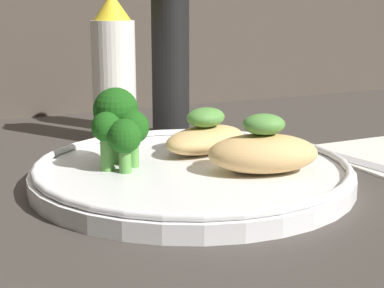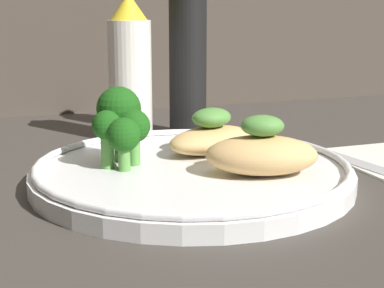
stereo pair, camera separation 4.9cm
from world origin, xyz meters
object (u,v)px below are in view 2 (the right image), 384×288
object	(u,v)px
plate	(192,172)
broccoli_bunch	(121,122)
sauce_bottle	(130,71)
pepper_grinder	(188,58)

from	to	relation	value
plate	broccoli_bunch	size ratio (longest dim) A/B	4.12
broccoli_bunch	sauce_bottle	xyz separation A→B (cm)	(4.63, 15.15, 2.52)
pepper_grinder	plate	bearing A→B (deg)	-108.47
sauce_bottle	pepper_grinder	bearing A→B (deg)	0.00
plate	broccoli_bunch	distance (cm)	7.31
sauce_bottle	pepper_grinder	size ratio (longest dim) A/B	0.83
plate	sauce_bottle	bearing A→B (deg)	92.16
plate	pepper_grinder	bearing A→B (deg)	71.53
plate	broccoli_bunch	xyz separation A→B (cm)	(-5.31, 2.85, 4.13)
sauce_bottle	pepper_grinder	xyz separation A→B (cm)	(6.69, 0.00, 1.21)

